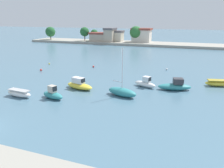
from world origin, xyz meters
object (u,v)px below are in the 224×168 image
at_px(moored_boat_4, 79,85).
at_px(mooring_buoy_1, 49,64).
at_px(moored_boat_5, 122,92).
at_px(moored_boat_7, 175,86).
at_px(moored_boat_3, 53,94).
at_px(moored_boat_2, 19,93).
at_px(mooring_buoy_4, 41,70).
at_px(moored_boat_8, 218,83).
at_px(mooring_buoy_3, 93,67).
at_px(moored_boat_6, 145,83).
at_px(mooring_buoy_2, 167,69).

distance_m(moored_boat_4, mooring_buoy_1, 20.19).
relative_size(moored_boat_5, moored_boat_7, 1.29).
relative_size(moored_boat_3, moored_boat_7, 0.73).
bearing_deg(moored_boat_5, moored_boat_2, -141.33).
relative_size(moored_boat_4, mooring_buoy_4, 11.19).
height_order(moored_boat_8, mooring_buoy_1, moored_boat_8).
height_order(moored_boat_3, moored_boat_5, moored_boat_5).
height_order(moored_boat_5, mooring_buoy_3, moored_boat_5).
bearing_deg(moored_boat_8, moored_boat_4, -169.16).
relative_size(moored_boat_5, moored_boat_6, 1.70).
bearing_deg(moored_boat_7, moored_boat_4, -176.58).
height_order(moored_boat_3, mooring_buoy_3, moored_boat_3).
bearing_deg(moored_boat_7, moored_boat_5, -155.29).
relative_size(moored_boat_4, mooring_buoy_2, 12.13).
bearing_deg(mooring_buoy_1, moored_boat_8, -8.43).
height_order(moored_boat_4, mooring_buoy_1, moored_boat_4).
distance_m(moored_boat_5, mooring_buoy_3, 18.67).
bearing_deg(moored_boat_6, moored_boat_8, 44.84).
relative_size(moored_boat_4, moored_boat_6, 1.28).
distance_m(moored_boat_2, moored_boat_5, 13.50).
height_order(moored_boat_7, mooring_buoy_3, moored_boat_7).
bearing_deg(moored_boat_4, moored_boat_6, 40.00).
height_order(moored_boat_5, moored_boat_8, moored_boat_5).
bearing_deg(moored_boat_4, mooring_buoy_1, 152.05).
bearing_deg(mooring_buoy_4, moored_boat_5, -23.49).
xyz_separation_m(mooring_buoy_3, mooring_buoy_4, (-8.16, -6.55, 0.02)).
height_order(moored_boat_5, mooring_buoy_1, moored_boat_5).
bearing_deg(moored_boat_5, moored_boat_6, 85.52).
height_order(moored_boat_2, moored_boat_3, moored_boat_3).
relative_size(moored_boat_7, mooring_buoy_1, 15.47).
relative_size(moored_boat_6, moored_boat_7, 0.76).
bearing_deg(mooring_buoy_1, mooring_buoy_2, 7.61).
xyz_separation_m(moored_boat_5, moored_boat_7, (6.28, 5.20, 0.03)).
relative_size(moored_boat_7, mooring_buoy_3, 12.57).
distance_m(moored_boat_4, moored_boat_5, 6.87).
height_order(moored_boat_2, mooring_buoy_3, moored_boat_2).
relative_size(moored_boat_3, moored_boat_5, 0.56).
bearing_deg(moored_boat_8, mooring_buoy_4, 168.38).
distance_m(moored_boat_3, moored_boat_8, 24.24).
bearing_deg(mooring_buoy_3, moored_boat_3, -80.58).
bearing_deg(moored_boat_6, moored_boat_2, -123.65).
bearing_deg(mooring_buoy_3, moored_boat_5, -53.24).
bearing_deg(moored_boat_8, mooring_buoy_2, 122.44).
bearing_deg(moored_boat_3, moored_boat_7, 48.74).
height_order(moored_boat_6, moored_boat_7, moored_boat_7).
height_order(moored_boat_4, moored_boat_7, moored_boat_7).
bearing_deg(moored_boat_4, moored_boat_3, -89.52).
height_order(moored_boat_3, mooring_buoy_1, moored_boat_3).
bearing_deg(mooring_buoy_4, mooring_buoy_3, 38.74).
bearing_deg(mooring_buoy_4, mooring_buoy_2, 22.45).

